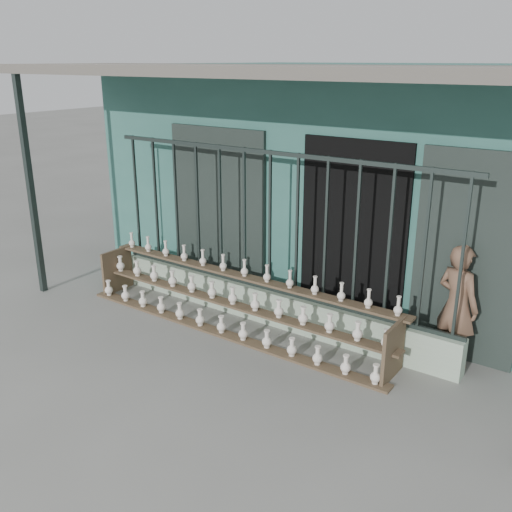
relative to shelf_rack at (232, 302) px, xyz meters
The scene contains 6 objects.
ground 1.00m from the shelf_rack, 72.03° to the right, with size 60.00×60.00×0.00m, color slate.
workshop_building 3.59m from the shelf_rack, 85.02° to the left, with size 7.40×6.60×3.21m.
parapet_wall 0.52m from the shelf_rack, 55.35° to the left, with size 5.00×0.20×0.45m, color #A7BFA4.
security_fence 1.11m from the shelf_rack, 55.35° to the left, with size 5.00×0.04×1.80m.
shelf_rack is the anchor object (origin of this frame).
elderly_woman 2.69m from the shelf_rack, 15.46° to the left, with size 0.52×0.34×1.41m, color brown.
Camera 1 is at (3.78, -4.37, 3.27)m, focal length 40.00 mm.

